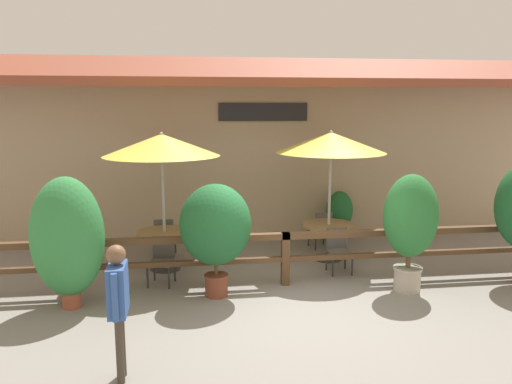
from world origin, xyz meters
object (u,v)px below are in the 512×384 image
object	(u,v)px
dining_table_middle	(329,231)
potted_plant_small_flowering	(410,221)
chair_near_wallside	(165,235)
chair_middle_streetside	(338,249)
potted_plant_entrance_palm	(68,238)
potted_plant_broad_leaf	(339,215)
patio_umbrella_middle	(331,143)
patio_umbrella_near	(162,145)
pedestrian	(118,294)
chair_near_streetside	(162,259)
dining_table_near	(165,239)
chair_middle_wallside	(321,228)
potted_plant_tall_tropical	(216,227)

from	to	relation	value
dining_table_middle	potted_plant_small_flowering	bearing A→B (deg)	-65.48
dining_table_middle	potted_plant_small_flowering	xyz separation A→B (m)	(0.86, -1.89, 0.63)
chair_near_wallside	chair_middle_streetside	bearing A→B (deg)	161.25
dining_table_middle	potted_plant_entrance_palm	xyz separation A→B (m)	(-4.71, -1.86, 0.53)
dining_table_middle	potted_plant_broad_leaf	size ratio (longest dim) A/B	0.88
patio_umbrella_middle	potted_plant_entrance_palm	distance (m)	5.22
patio_umbrella_near	pedestrian	world-z (taller)	patio_umbrella_near
patio_umbrella_near	chair_near_streetside	xyz separation A→B (m)	(-0.02, -0.81, -1.96)
dining_table_near	dining_table_middle	bearing A→B (deg)	2.88
dining_table_near	chair_middle_streetside	bearing A→B (deg)	-10.84
chair_near_wallside	chair_middle_streetside	size ratio (longest dim) A/B	1.00
potted_plant_broad_leaf	chair_middle_streetside	bearing A→B (deg)	-107.55
potted_plant_broad_leaf	chair_middle_wallside	bearing A→B (deg)	-144.99
chair_middle_wallside	chair_near_wallside	bearing A→B (deg)	-7.33
potted_plant_small_flowering	pedestrian	world-z (taller)	potted_plant_small_flowering
patio_umbrella_near	chair_middle_wallside	bearing A→B (deg)	15.90
chair_near_streetside	potted_plant_broad_leaf	size ratio (longest dim) A/B	0.68
chair_near_streetside	patio_umbrella_middle	size ratio (longest dim) A/B	0.31
dining_table_middle	chair_near_streetside	bearing A→B (deg)	-163.72
potted_plant_tall_tropical	dining_table_middle	bearing A→B (deg)	35.07
chair_middle_wallside	pedestrian	xyz separation A→B (m)	(-3.73, -4.92, 0.58)
patio_umbrella_near	potted_plant_broad_leaf	world-z (taller)	patio_umbrella_near
potted_plant_entrance_palm	potted_plant_broad_leaf	world-z (taller)	potted_plant_entrance_palm
chair_middle_wallside	potted_plant_small_flowering	world-z (taller)	potted_plant_small_flowering
potted_plant_entrance_palm	potted_plant_broad_leaf	bearing A→B (deg)	29.67
potted_plant_broad_leaf	potted_plant_tall_tropical	bearing A→B (deg)	-136.41
chair_near_wallside	potted_plant_tall_tropical	distance (m)	2.62
dining_table_middle	potted_plant_small_flowering	size ratio (longest dim) A/B	0.53
patio_umbrella_middle	patio_umbrella_near	bearing A→B (deg)	-177.12
dining_table_middle	potted_plant_broad_leaf	world-z (taller)	potted_plant_broad_leaf
dining_table_middle	chair_near_wallside	bearing A→B (deg)	169.22
chair_near_wallside	chair_middle_wallside	bearing A→B (deg)	-172.75
patio_umbrella_near	chair_middle_streetside	bearing A→B (deg)	-10.84
patio_umbrella_near	potted_plant_tall_tropical	bearing A→B (deg)	-59.42
pedestrian	chair_middle_streetside	bearing A→B (deg)	-47.67
chair_near_streetside	dining_table_near	bearing A→B (deg)	102.97
patio_umbrella_near	potted_plant_small_flowering	xyz separation A→B (m)	(4.18, -1.73, -1.19)
chair_near_wallside	pedestrian	xyz separation A→B (m)	(-0.31, -4.77, 0.58)
chair_middle_streetside	potted_plant_broad_leaf	xyz separation A→B (m)	(0.62, 1.96, 0.21)
chair_middle_streetside	pedestrian	distance (m)	4.96
patio_umbrella_middle	potted_plant_entrance_palm	world-z (taller)	patio_umbrella_middle
patio_umbrella_near	dining_table_near	distance (m)	1.81
patio_umbrella_near	potted_plant_broad_leaf	xyz separation A→B (m)	(3.90, 1.33, -1.75)
patio_umbrella_near	dining_table_middle	xyz separation A→B (m)	(3.32, 0.17, -1.81)
chair_middle_streetside	chair_middle_wallside	world-z (taller)	same
potted_plant_small_flowering	chair_near_streetside	bearing A→B (deg)	167.64
chair_near_wallside	potted_plant_small_flowering	world-z (taller)	potted_plant_small_flowering
patio_umbrella_middle	dining_table_middle	xyz separation A→B (m)	(0.00, 0.00, -1.81)
chair_near_wallside	potted_plant_entrance_palm	xyz separation A→B (m)	(-1.36, -2.50, 0.68)
chair_middle_wallside	patio_umbrella_near	bearing A→B (deg)	5.92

